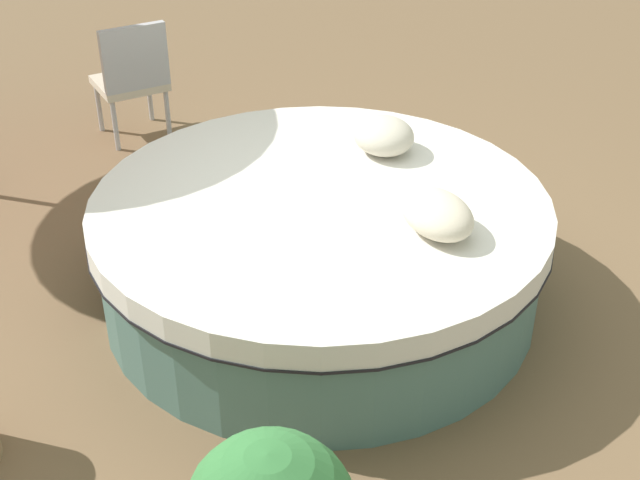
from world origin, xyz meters
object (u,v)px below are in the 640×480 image
at_px(throw_pillow_1, 384,136).
at_px(throw_pillow_0, 437,214).
at_px(round_bed, 320,249).
at_px(patio_chair, 132,74).

bearing_deg(throw_pillow_1, throw_pillow_0, 170.55).
height_order(round_bed, throw_pillow_0, throw_pillow_0).
relative_size(round_bed, patio_chair, 2.68).
bearing_deg(throw_pillow_0, round_bed, 38.69).
xyz_separation_m(round_bed, throw_pillow_1, (0.41, -0.60, 0.44)).
height_order(round_bed, throw_pillow_1, throw_pillow_1).
bearing_deg(throw_pillow_0, throw_pillow_1, -9.45).
bearing_deg(throw_pillow_0, patio_chair, 16.69).
bearing_deg(patio_chair, throw_pillow_0, -80.21).
relative_size(round_bed, throw_pillow_1, 6.36).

